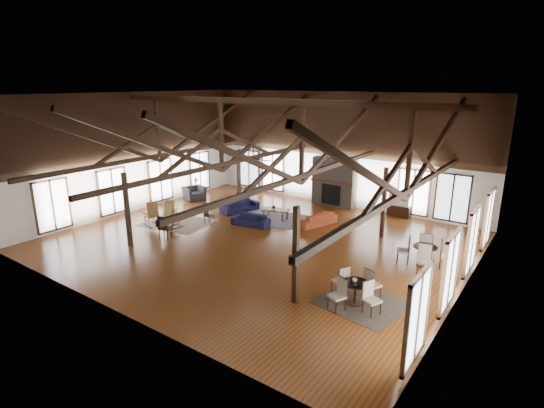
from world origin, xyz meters
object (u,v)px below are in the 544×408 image
Objects in this scene: cafe_table_far at (425,252)px; tv_console at (399,211)px; sofa_navy_front at (251,220)px; cafe_table_near at (355,289)px; coffee_table at (275,210)px; sofa_orange at (316,219)px; armchair at (194,193)px; sofa_navy_left at (240,206)px.

cafe_table_far is 1.80× the size of tv_console.
sofa_navy_front is 8.09m from cafe_table_near.
cafe_table_near reaches higher than coffee_table.
coffee_table is at bearing 141.24° from cafe_table_near.
cafe_table_near is 0.93× the size of cafe_table_far.
coffee_table is at bearing -61.19° from sofa_orange.
armchair is at bearing -70.83° from sofa_orange.
armchair is (-5.83, 0.25, -0.08)m from coffee_table.
sofa_orange reaches higher than coffee_table.
tv_console reaches higher than coffee_table.
cafe_table_far is (13.41, -1.59, 0.15)m from armchair.
armchair is at bearing 155.80° from cafe_table_near.
sofa_navy_front is 0.88× the size of sofa_navy_left.
sofa_orange is (2.45, 1.86, 0.04)m from sofa_navy_front.
cafe_table_near is (8.96, -5.36, 0.20)m from sofa_navy_left.
armchair is 11.24m from tv_console.
armchair is at bearing 173.22° from cafe_table_far.
cafe_table_far is (5.50, -1.73, 0.22)m from sofa_orange.
tv_console is at bearing 117.95° from cafe_table_far.
sofa_navy_front is at bearing -90.55° from armchair.
cafe_table_near is 4.13m from cafe_table_far.
sofa_navy_front reaches higher than coffee_table.
sofa_navy_front is 2.37m from sofa_navy_left.
cafe_table_near is at bearing -54.57° from coffee_table.
cafe_table_near reaches higher than tv_console.
cafe_table_far is at bearing -79.83° from armchair.
sofa_orange is 1.07× the size of cafe_table_near.
cafe_table_near is at bearing -104.63° from sofa_navy_left.
armchair reaches higher than coffee_table.
sofa_orange reaches higher than tv_console.
sofa_navy_left is at bearing -77.41° from armchair.
armchair is 13.75m from cafe_table_near.
coffee_table is 5.84m from armchair.
cafe_table_far is (9.83, -1.32, 0.22)m from sofa_navy_left.
sofa_navy_front is 7.45m from tv_console.
tv_console is (-1.91, 9.28, -0.21)m from cafe_table_near.
sofa_navy_left is 1.06× the size of cafe_table_near.
sofa_orange reaches higher than sofa_navy_front.
sofa_navy_front is at bearing 151.07° from cafe_table_near.
sofa_orange reaches higher than sofa_navy_left.
cafe_table_far is at bearing 90.70° from sofa_orange.
sofa_orange is 7.91m from armchair.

